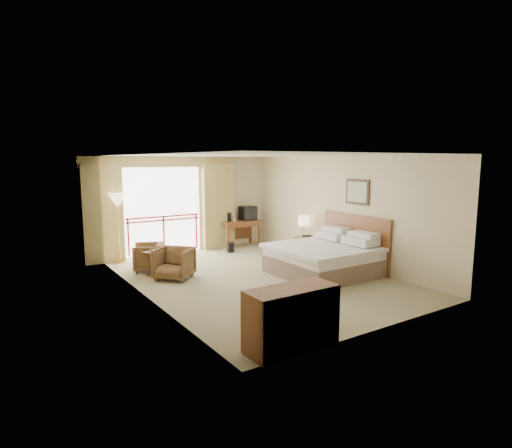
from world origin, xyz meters
TOP-DOWN VIEW (x-y plane):
  - floor at (0.00, 0.00)m, footprint 7.00×7.00m
  - ceiling at (0.00, 0.00)m, footprint 7.00×7.00m
  - wall_back at (0.00, 3.50)m, footprint 5.00×0.00m
  - wall_front at (0.00, -3.50)m, footprint 5.00×0.00m
  - wall_left at (-2.50, 0.00)m, footprint 0.00×7.00m
  - wall_right at (2.50, 0.00)m, footprint 0.00×7.00m
  - balcony_door at (-0.80, 3.48)m, footprint 2.40×0.00m
  - balcony_railing at (-0.80, 3.46)m, footprint 2.09×0.03m
  - curtain_left at (-2.45, 3.35)m, footprint 1.00×0.26m
  - curtain_right at (0.85, 3.35)m, footprint 1.00×0.26m
  - valance at (-0.80, 3.38)m, footprint 4.40×0.22m
  - hvac_vent at (1.30, 3.47)m, footprint 0.50×0.04m
  - bed at (1.50, -0.60)m, footprint 2.13×2.06m
  - headboard at (2.46, -0.60)m, footprint 0.06×2.10m
  - framed_art at (2.47, -0.60)m, footprint 0.04×0.72m
  - nightstand at (2.17, 0.93)m, footprint 0.41×0.48m
  - table_lamp at (2.17, 0.98)m, footprint 0.31×0.31m
  - phone at (2.12, 0.78)m, footprint 0.22×0.18m
  - desk at (1.50, 3.26)m, footprint 1.21×0.58m
  - tv at (1.80, 3.20)m, footprint 0.47×0.37m
  - coffee_maker at (1.15, 3.21)m, footprint 0.16×0.16m
  - cup at (1.30, 3.16)m, footprint 0.08×0.08m
  - wastebasket at (0.85, 2.64)m, footprint 0.24×0.24m
  - armchair_far at (-1.78, 1.91)m, footprint 0.94×0.93m
  - armchair_near at (-1.56, 0.91)m, footprint 1.07×1.06m
  - side_table at (-1.82, 1.51)m, footprint 0.51×0.51m
  - book at (-1.82, 1.51)m, footprint 0.27×0.28m
  - floor_lamp at (-2.12, 3.13)m, footprint 0.45×0.45m
  - dresser at (-1.58, -3.30)m, footprint 1.31×0.56m

SIDE VIEW (x-z plane):
  - floor at x=0.00m, z-range 0.00..0.00m
  - armchair_far at x=-1.78m, z-range -0.33..0.33m
  - armchair_near at x=-1.56m, z-range -0.35..0.35m
  - wastebasket at x=0.85m, z-range 0.00..0.27m
  - nightstand at x=2.17m, z-range 0.00..0.55m
  - bed at x=1.50m, z-range -0.11..0.86m
  - side_table at x=-1.82m, z-range 0.10..0.66m
  - dresser at x=-1.58m, z-range 0.00..0.87m
  - book at x=-1.82m, z-range 0.55..0.57m
  - phone at x=2.12m, z-range 0.55..0.64m
  - desk at x=1.50m, z-range 0.22..1.01m
  - headboard at x=2.46m, z-range 0.00..1.30m
  - balcony_railing at x=-0.80m, z-range 0.30..1.32m
  - cup at x=1.30m, z-range 0.79..0.88m
  - coffee_maker at x=1.15m, z-range 0.78..1.05m
  - table_lamp at x=2.17m, z-range 0.71..1.26m
  - tv at x=1.80m, z-range 0.78..1.21m
  - balcony_door at x=-0.80m, z-range 0.00..2.40m
  - curtain_left at x=-2.45m, z-range 0.00..2.50m
  - curtain_right at x=0.85m, z-range 0.00..2.50m
  - wall_left at x=-2.50m, z-range -2.15..4.85m
  - wall_right at x=2.50m, z-range -2.15..4.85m
  - wall_back at x=0.00m, z-range -1.15..3.85m
  - wall_front at x=0.00m, z-range -1.15..3.85m
  - floor_lamp at x=-2.12m, z-range 0.64..2.41m
  - framed_art at x=2.47m, z-range 1.55..2.15m
  - hvac_vent at x=1.30m, z-range 2.10..2.60m
  - valance at x=-0.80m, z-range 2.41..2.69m
  - ceiling at x=0.00m, z-range 2.70..2.70m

